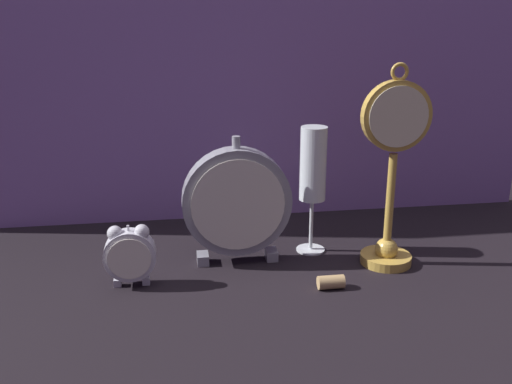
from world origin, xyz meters
TOP-DOWN VIEW (x-y plane):
  - ground_plane at (0.00, 0.00)m, footprint 4.00×4.00m
  - fabric_backdrop_drape at (0.00, 0.33)m, footprint 1.26×0.01m
  - pocket_watch_on_stand at (0.22, 0.04)m, footprint 0.12×0.09m
  - alarm_clock_twin_bell at (-0.21, 0.02)m, footprint 0.08×0.03m
  - mantel_clock_silver at (-0.03, 0.09)m, footprint 0.19×0.04m
  - champagne_flute at (0.11, 0.12)m, footprint 0.05×0.05m
  - wine_cork at (0.10, -0.03)m, footprint 0.04×0.02m

SIDE VIEW (x-z plane):
  - ground_plane at x=0.00m, z-range 0.00..0.00m
  - wine_cork at x=0.10m, z-range 0.00..0.02m
  - alarm_clock_twin_bell at x=-0.21m, z-range 0.01..0.11m
  - mantel_clock_silver at x=-0.03m, z-range 0.00..0.22m
  - champagne_flute at x=0.11m, z-range 0.04..0.27m
  - pocket_watch_on_stand at x=0.22m, z-range -0.01..0.33m
  - fabric_backdrop_drape at x=0.00m, z-range 0.00..0.77m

